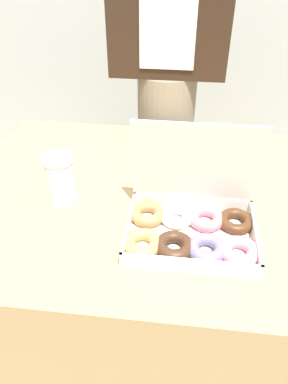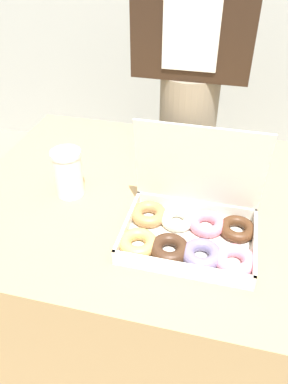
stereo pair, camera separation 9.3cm
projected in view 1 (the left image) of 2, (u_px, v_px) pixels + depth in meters
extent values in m
plane|color=gray|center=(156.00, 336.00, 1.54)|extent=(14.00, 14.00, 0.00)
cube|color=tan|center=(159.00, 277.00, 1.32)|extent=(1.18, 0.86, 0.74)
cube|color=white|center=(190.00, 237.00, 0.96)|extent=(0.33, 0.24, 0.01)
cube|color=white|center=(129.00, 226.00, 0.96)|extent=(0.01, 0.24, 0.04)
cube|color=white|center=(255.00, 236.00, 0.93)|extent=(0.01, 0.24, 0.04)
cube|color=white|center=(190.00, 265.00, 0.85)|extent=(0.33, 0.01, 0.04)
cube|color=white|center=(192.00, 202.00, 1.04)|extent=(0.33, 0.01, 0.04)
cube|color=white|center=(196.00, 163.00, 0.94)|extent=(0.33, 0.04, 0.24)
torus|color=tan|center=(143.00, 243.00, 0.91)|extent=(0.11, 0.11, 0.03)
torus|color=#B27F4C|center=(148.00, 214.00, 1.00)|extent=(0.13, 0.13, 0.03)
torus|color=#422819|center=(174.00, 246.00, 0.91)|extent=(0.13, 0.13, 0.03)
torus|color=silver|center=(177.00, 216.00, 1.00)|extent=(0.12, 0.12, 0.03)
torus|color=slate|center=(207.00, 249.00, 0.90)|extent=(0.11, 0.11, 0.03)
torus|color=pink|center=(206.00, 219.00, 0.99)|extent=(0.13, 0.13, 0.03)
torus|color=pink|center=(239.00, 251.00, 0.89)|extent=(0.14, 0.14, 0.03)
torus|color=#4C2D19|center=(236.00, 221.00, 0.98)|extent=(0.12, 0.12, 0.03)
cylinder|color=white|center=(61.00, 180.00, 1.05)|extent=(0.08, 0.08, 0.13)
cylinder|color=white|center=(58.00, 159.00, 1.01)|extent=(0.09, 0.09, 0.01)
cylinder|color=gray|center=(164.00, 164.00, 1.78)|extent=(0.25, 0.25, 0.89)
cube|color=silver|center=(168.00, 17.00, 1.29)|extent=(0.20, 0.01, 0.36)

